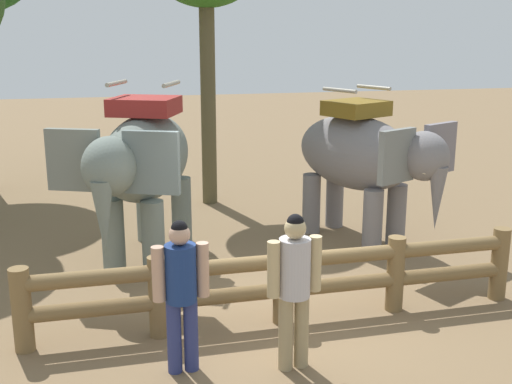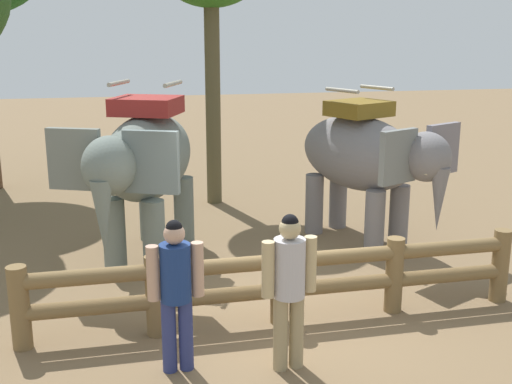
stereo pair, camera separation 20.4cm
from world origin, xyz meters
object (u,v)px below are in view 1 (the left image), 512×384
Objects in this scene: log_fence at (282,279)px; elephant_center at (363,157)px; tourist_man_in_blue at (181,286)px; elephant_near_left at (143,163)px; tourist_woman_in_black at (294,281)px.

elephant_center is at bearing 51.88° from log_fence.
elephant_center is 1.85× the size of tourist_man_in_blue.
elephant_near_left is 1.92× the size of tourist_woman_in_black.
tourist_woman_in_black is (-2.44, -4.04, -0.51)m from elephant_center.
elephant_near_left is at bearing 92.75° from tourist_man_in_blue.
elephant_center is 1.80× the size of tourist_woman_in_black.
elephant_near_left is 1.07× the size of elephant_center.
log_fence is 3.37m from elephant_near_left.
tourist_man_in_blue is (0.18, -3.73, -0.63)m from elephant_near_left.
log_fence is 3.78m from elephant_center.
tourist_woman_in_black is at bearing -121.12° from elephant_center.
elephant_near_left is (-1.59, 2.78, 1.05)m from log_fence.
elephant_near_left reaches higher than tourist_woman_in_black.
tourist_man_in_blue is at bearing -145.99° from log_fence.
elephant_center reaches higher than tourist_man_in_blue.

